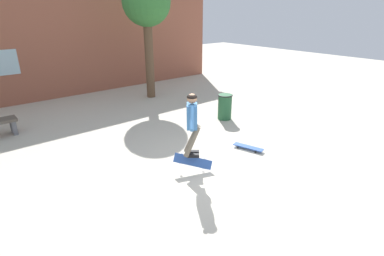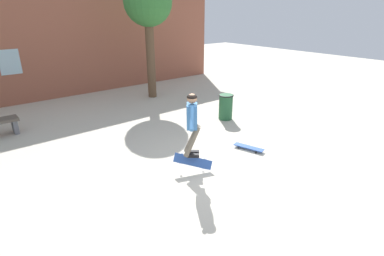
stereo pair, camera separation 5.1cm
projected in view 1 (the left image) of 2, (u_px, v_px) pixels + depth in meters
name	position (u px, v px, depth m)	size (l,w,h in m)	color
ground_plane	(222.00, 177.00, 6.53)	(40.00, 40.00, 0.00)	beige
building_backdrop	(68.00, 41.00, 12.08)	(14.79, 0.52, 5.38)	#93513D
tree_right	(147.00, 5.00, 11.19)	(1.83, 1.83, 4.59)	brown
trash_bin	(225.00, 106.00, 9.84)	(0.49, 0.49, 0.83)	#235633
skater	(192.00, 119.00, 6.38)	(0.92, 1.07, 1.42)	teal
skateboard_flipping	(193.00, 161.00, 6.70)	(0.76, 0.55, 0.43)	#2D519E
skateboard_resting	(248.00, 147.00, 7.79)	(0.41, 0.81, 0.08)	#2D519E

